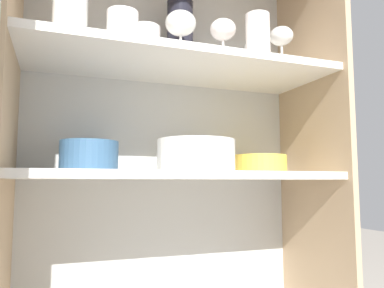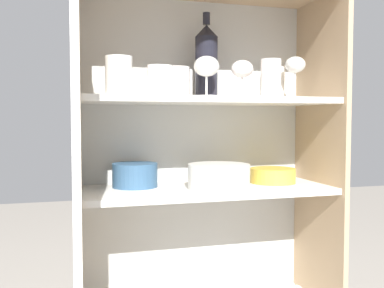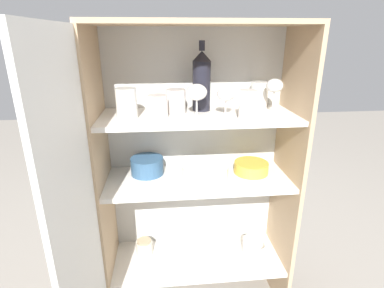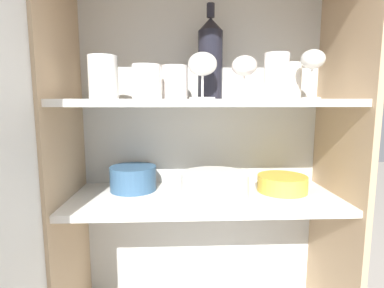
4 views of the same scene
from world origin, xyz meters
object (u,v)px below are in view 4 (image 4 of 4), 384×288
object	(u,v)px
plate_stack_white	(215,187)
mixing_bowl_large	(133,177)
wine_bottle	(210,58)
serving_bowl_small	(282,183)

from	to	relation	value
plate_stack_white	mixing_bowl_large	world-z (taller)	plate_stack_white
plate_stack_white	wine_bottle	bearing A→B (deg)	91.83
wine_bottle	serving_bowl_small	bearing A→B (deg)	-11.29
wine_bottle	plate_stack_white	size ratio (longest dim) A/B	1.47
wine_bottle	plate_stack_white	world-z (taller)	wine_bottle
plate_stack_white	serving_bowl_small	world-z (taller)	plate_stack_white
mixing_bowl_large	serving_bowl_small	distance (m)	0.49
wine_bottle	mixing_bowl_large	bearing A→B (deg)	-177.68
wine_bottle	serving_bowl_small	size ratio (longest dim) A/B	1.85
plate_stack_white	serving_bowl_small	distance (m)	0.24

